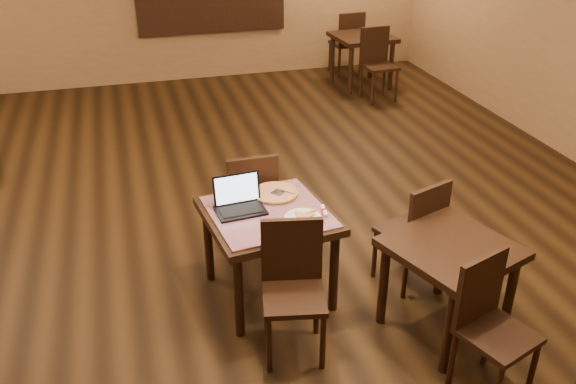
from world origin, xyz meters
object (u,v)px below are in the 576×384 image
object	(u,v)px
tiled_table	(268,223)
chair_main_near	(293,281)
other_table_a_chair_far	(348,40)
other_table_c_chair_near	(489,319)
laptop	(239,200)
other_table_c	(450,260)
chair_main_far	(251,198)
other_table_a	(362,44)
pizza_pan	(275,194)
other_table_c_chair_far	(417,229)
other_table_a_chair_near	(377,59)

from	to	relation	value
tiled_table	chair_main_near	bearing A→B (deg)	-95.62
other_table_a_chair_far	other_table_c_chair_near	size ratio (longest dim) A/B	1.09
laptop	other_table_a_chair_far	xyz separation A→B (m)	(2.92, 5.31, -0.24)
other_table_c	other_table_c_chair_near	distance (m)	0.57
chair_main_far	other_table_a	world-z (taller)	chair_main_far
pizza_pan	laptop	bearing A→B (deg)	-157.62
chair_main_near	other_table_c	xyz separation A→B (m)	(1.11, -0.15, 0.06)
other_table_c_chair_near	chair_main_far	bearing A→B (deg)	100.35
other_table_c_chair_near	other_table_c_chair_far	world-z (taller)	same
chair_main_far	laptop	xyz separation A→B (m)	(-0.20, -0.51, 0.27)
chair_main_near	laptop	xyz separation A→B (m)	(-0.22, 0.72, 0.28)
chair_main_near	other_table_a	size ratio (longest dim) A/B	1.07
other_table_a	other_table_a_chair_near	xyz separation A→B (m)	(-0.01, -0.60, -0.08)
chair_main_near	laptop	bearing A→B (deg)	118.21
other_table_a_chair_far	other_table_c_chair_far	world-z (taller)	other_table_a_chair_far
chair_main_far	laptop	distance (m)	0.61
other_table_a_chair_far	other_table_c_chair_far	size ratio (longest dim) A/B	1.09
chair_main_near	other_table_c	bearing A→B (deg)	3.89
chair_main_near	chair_main_far	bearing A→B (deg)	102.27
other_table_c	pizza_pan	bearing A→B (deg)	115.88
other_table_a_chair_far	other_table_c	xyz separation A→B (m)	(-1.59, -6.19, 0.03)
other_table_c_chair_far	tiled_table	bearing A→B (deg)	-29.21
pizza_pan	other_table_c	xyz separation A→B (m)	(1.01, -1.00, -0.15)
chair_main_near	other_table_a_chair_near	distance (m)	5.53
other_table_c	chair_main_near	bearing A→B (deg)	153.21
other_table_a_chair_near	other_table_c_chair_near	distance (m)	5.77
chair_main_far	other_table_a_chair_far	distance (m)	5.52
other_table_a_chair_near	other_table_c_chair_far	distance (m)	4.68
chair_main_near	other_table_c_chair_far	size ratio (longest dim) A/B	1.02
pizza_pan	other_table_c_chair_far	size ratio (longest dim) A/B	0.41
chair_main_far	pizza_pan	xyz separation A→B (m)	(0.12, -0.37, 0.21)
other_table_a_chair_far	pizza_pan	bearing A→B (deg)	59.36
laptop	other_table_c_chair_near	bearing A→B (deg)	-52.54
pizza_pan	other_table_c	distance (m)	1.43
other_table_c_chair_near	chair_main_near	bearing A→B (deg)	127.60
laptop	other_table_a_chair_far	bearing A→B (deg)	56.48
laptop	pizza_pan	world-z (taller)	laptop
other_table_c_chair_near	other_table_c_chair_far	size ratio (longest dim) A/B	1.00
chair_main_far	laptop	size ratio (longest dim) A/B	2.55
chair_main_near	other_table_c_chair_far	world-z (taller)	chair_main_near
other_table_a_chair_far	other_table_c	size ratio (longest dim) A/B	1.04
chair_main_near	other_table_a_chair_far	bearing A→B (deg)	77.40
tiled_table	other_table_c_chair_near	xyz separation A→B (m)	(1.10, -1.32, -0.12)
tiled_table	pizza_pan	bearing A→B (deg)	56.22
other_table_c_chair_near	other_table_a_chair_far	bearing A→B (deg)	57.31
laptop	other_table_a_chair_far	world-z (taller)	other_table_a_chair_far
pizza_pan	other_table_c_chair_near	world-z (taller)	other_table_c_chair_near
pizza_pan	other_table_a_chair_near	world-z (taller)	other_table_a_chair_near
other_table_c_chair_far	chair_main_far	bearing A→B (deg)	-54.53
chair_main_far	pizza_pan	bearing A→B (deg)	107.04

